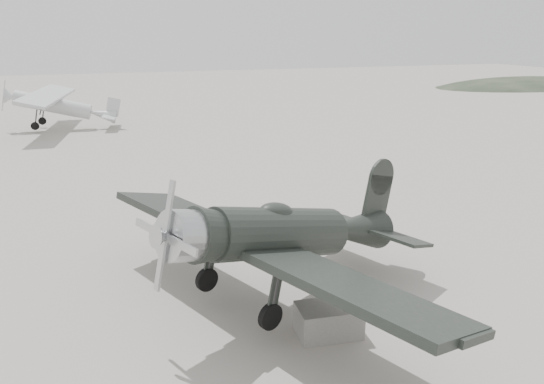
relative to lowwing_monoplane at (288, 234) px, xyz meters
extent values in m
plane|color=gray|center=(-0.54, 3.11, -1.91)|extent=(160.00, 160.00, 0.00)
ellipsoid|color=#283124|center=(49.46, 43.11, -1.91)|extent=(32.00, 16.00, 5.20)
cylinder|color=black|center=(-0.34, -0.14, 0.07)|extent=(4.25, 2.77, 1.29)
cone|color=black|center=(2.47, 1.04, 0.11)|extent=(2.68, 2.04, 1.20)
cylinder|color=#B3B6B8|center=(-2.94, -1.23, 0.07)|extent=(1.21, 1.38, 1.15)
cone|color=#B3B6B8|center=(-3.45, -1.45, 0.07)|extent=(0.50, 0.60, 0.52)
cube|color=#B3B6B8|center=(-3.39, -1.42, 0.07)|extent=(0.12, 0.17, 2.40)
ellipsoid|color=black|center=(-0.51, -0.21, 0.64)|extent=(1.18, 0.97, 0.43)
cube|color=black|center=(-0.94, -0.39, -0.26)|extent=(6.09, 10.98, 0.20)
cube|color=black|center=(3.16, 1.33, 0.16)|extent=(2.44, 3.97, 0.09)
cube|color=black|center=(3.28, 1.38, 0.95)|extent=(1.06, 0.51, 1.66)
cylinder|color=black|center=(-0.79, -1.69, -1.52)|extent=(0.64, 0.38, 0.63)
cylinder|color=black|center=(-1.76, 0.61, -1.52)|extent=(0.64, 0.38, 0.63)
cylinder|color=#333333|center=(-0.79, -1.69, -0.90)|extent=(0.13, 0.13, 1.29)
cylinder|color=#333333|center=(-1.76, 0.61, -0.90)|extent=(0.13, 0.13, 1.29)
cylinder|color=black|center=(3.37, 1.42, -0.28)|extent=(0.22, 0.15, 0.20)
cylinder|color=#AFB3B5|center=(-6.99, 29.27, -0.12)|extent=(5.31, 1.88, 1.10)
cone|color=#AFB3B5|center=(-3.53, 28.74, -0.12)|extent=(1.93, 1.26, 1.00)
cone|color=#AFB3B5|center=(-9.85, 29.71, -0.12)|extent=(0.75, 1.12, 1.04)
cube|color=#AFB3B5|center=(-10.25, 29.77, -0.12)|extent=(0.07, 0.15, 2.20)
cube|color=#AFB3B5|center=(-7.38, 29.33, 0.50)|extent=(3.55, 11.16, 0.18)
cube|color=#AFB3B5|center=(-3.03, 28.66, -0.07)|extent=(1.41, 3.50, 0.08)
cube|color=#AFB3B5|center=(-2.94, 28.64, 0.58)|extent=(0.90, 0.22, 1.30)
cylinder|color=black|center=(-7.94, 28.30, -1.63)|extent=(0.57, 0.22, 0.56)
cylinder|color=black|center=(-7.61, 30.48, -1.63)|extent=(0.57, 0.22, 0.56)
cylinder|color=#333333|center=(-7.94, 28.30, -1.06)|extent=(0.10, 0.10, 1.20)
cylinder|color=#333333|center=(-7.61, 30.48, -1.06)|extent=(0.10, 0.10, 1.20)
cylinder|color=black|center=(-2.84, 28.63, -0.42)|extent=(0.19, 0.10, 0.18)
cube|color=slate|center=(0.33, -1.87, -1.54)|extent=(1.56, 1.06, 0.74)
camera|label=1|loc=(-4.54, -11.91, 5.02)|focal=35.00mm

